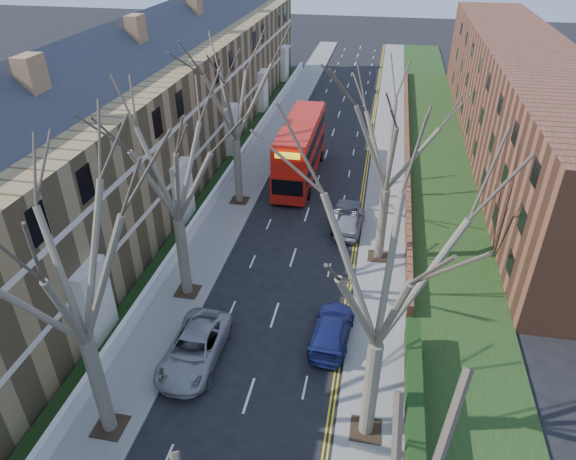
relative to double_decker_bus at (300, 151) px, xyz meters
The scene contains 16 objects.
pavement_left 7.38m from the double_decker_bus, 128.52° to the left, with size 3.00×102.00×0.12m, color slate.
pavement_right 9.71m from the double_decker_bus, 35.47° to the left, with size 3.00×102.00×0.12m, color slate.
terrace_left 12.63m from the double_decker_bus, 168.01° to the right, with size 9.70×78.00×13.60m.
flats_right 21.48m from the double_decker_bus, 26.31° to the left, with size 13.97×54.00×10.00m.
front_wall_left 6.77m from the double_decker_bus, 156.99° to the right, with size 0.30×78.00×1.00m.
grass_verge_right 13.53m from the double_decker_bus, 24.17° to the left, with size 6.00×102.00×0.06m.
tree_left_mid 28.73m from the double_decker_bus, 98.35° to the right, with size 10.50×10.50×14.71m.
tree_left_far 19.23m from the double_decker_bus, 102.98° to the right, with size 10.15×10.15×14.22m.
tree_left_dist 9.86m from the double_decker_bus, 126.10° to the right, with size 10.50×10.50×14.71m.
tree_right_mid 27.51m from the double_decker_bus, 73.93° to the right, with size 10.50×10.50×14.71m.
tree_right_far 15.27m from the double_decker_bus, 57.49° to the right, with size 10.15×10.15×14.22m.
double_decker_bus is the anchor object (origin of this frame).
car_left_far 22.92m from the double_decker_bus, 94.18° to the right, with size 2.67×5.78×1.61m, color #959499.
car_right_near 20.65m from the double_decker_bus, 75.47° to the right, with size 2.03×4.99×1.45m, color navy.
car_right_mid 9.85m from the double_decker_bus, 58.38° to the right, with size 1.87×4.66×1.59m, color gray.
car_right_far 8.99m from the double_decker_bus, 57.22° to the right, with size 1.66×4.76×1.57m, color black.
Camera 1 is at (5.06, -7.34, 19.93)m, focal length 32.00 mm.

